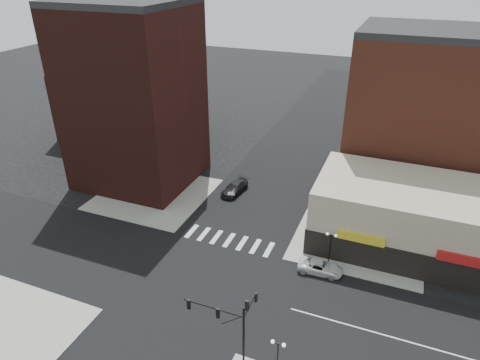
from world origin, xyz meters
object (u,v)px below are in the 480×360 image
(traffic_signal, at_px, (234,320))
(white_suv, at_px, (320,267))
(dark_sedan_north, at_px, (235,188))
(street_lamp_se_a, at_px, (278,351))
(street_lamp_ne, at_px, (331,241))

(traffic_signal, xyz_separation_m, white_suv, (4.19, 14.33, -4.29))
(dark_sedan_north, bearing_deg, white_suv, -32.39)
(traffic_signal, distance_m, street_lamp_se_a, 4.12)
(white_suv, bearing_deg, street_lamp_ne, -23.77)
(white_suv, bearing_deg, traffic_signal, 160.96)
(traffic_signal, bearing_deg, street_lamp_se_a, -2.57)
(white_suv, relative_size, dark_sedan_north, 0.90)
(street_lamp_ne, bearing_deg, street_lamp_se_a, -93.58)
(traffic_signal, relative_size, street_lamp_ne, 1.87)
(street_lamp_se_a, xyz_separation_m, dark_sedan_north, (-14.95, 27.31, -2.51))
(traffic_signal, distance_m, dark_sedan_north, 29.65)
(traffic_signal, bearing_deg, white_suv, 73.71)
(street_lamp_se_a, relative_size, street_lamp_ne, 1.00)
(street_lamp_se_a, distance_m, white_suv, 14.74)
(dark_sedan_north, bearing_deg, traffic_signal, -60.18)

